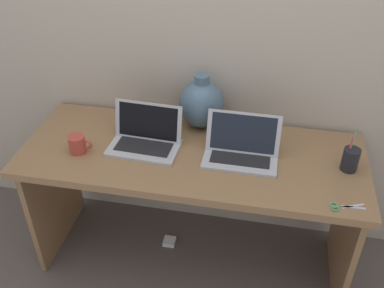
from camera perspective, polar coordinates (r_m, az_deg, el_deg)
The scene contains 10 objects.
ground_plane at distance 2.69m, azimuth 0.00°, elevation -14.18°, with size 6.00×6.00×0.00m, color #564C47.
back_wall at distance 2.27m, azimuth 1.83°, elevation 13.49°, with size 4.40×0.04×2.40m, color #BCAD99.
desk at distance 2.26m, azimuth 0.00°, elevation -4.20°, with size 1.69×0.65×0.76m.
laptop_left at distance 2.20m, azimuth -5.98°, elevation 1.07°, with size 0.36×0.23×0.21m.
laptop_right at distance 2.12m, azimuth 6.44°, elevation -0.38°, with size 0.35×0.22×0.21m.
green_vase at distance 2.30m, azimuth 1.34°, elevation 5.26°, with size 0.23×0.23×0.29m.
coffee_mug at distance 2.22m, azimuth -14.57°, elevation -0.02°, with size 0.12×0.08×0.09m.
pen_cup at distance 2.15m, azimuth 19.79°, elevation -1.87°, with size 0.08×0.08×0.19m.
scissors at distance 1.97m, azimuth 18.72°, elevation -7.70°, with size 0.15×0.07×0.01m.
power_brick at distance 2.74m, azimuth -2.94°, elevation -12.47°, with size 0.07×0.07×0.03m, color white.
Camera 1 is at (0.33, -1.71, 2.04)m, focal length 41.25 mm.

